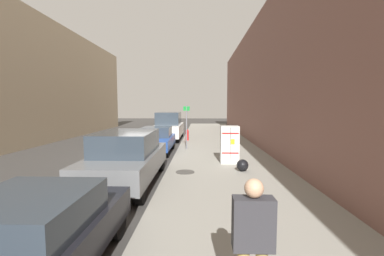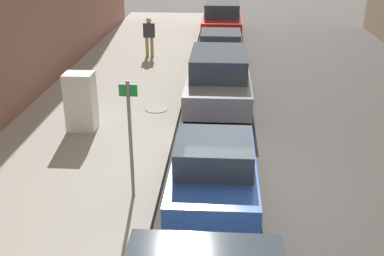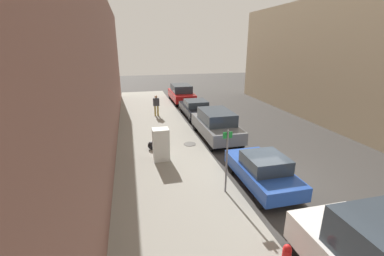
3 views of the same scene
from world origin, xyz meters
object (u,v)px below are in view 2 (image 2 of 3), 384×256
at_px(parked_sedan_dark, 220,47).
at_px(pedestrian_walking_far, 149,34).
at_px(parked_hatchback_blue, 214,168).
at_px(parked_suv_red, 222,18).
at_px(street_sign_post, 130,134).
at_px(parked_suv_gray, 219,78).
at_px(discarded_refrigerator, 81,102).
at_px(trash_bag, 85,103).

bearing_deg(parked_sedan_dark, pedestrian_walking_far, 172.03).
height_order(parked_hatchback_blue, parked_sedan_dark, parked_hatchback_blue).
bearing_deg(parked_suv_red, street_sign_post, -95.67).
bearing_deg(parked_suv_red, parked_suv_gray, -90.00).
relative_size(discarded_refrigerator, parked_suv_red, 0.33).
xyz_separation_m(pedestrian_walking_far, parked_suv_gray, (3.06, -5.56, -0.19)).
relative_size(street_sign_post, trash_bag, 5.61).
xyz_separation_m(discarded_refrigerator, street_sign_post, (2.04, -3.45, 0.61)).
xyz_separation_m(discarded_refrigerator, trash_bag, (-0.34, 1.43, -0.58)).
relative_size(street_sign_post, parked_suv_red, 0.52).
relative_size(pedestrian_walking_far, parked_hatchback_blue, 0.42).
height_order(street_sign_post, parked_hatchback_blue, street_sign_post).
bearing_deg(parked_suv_gray, pedestrian_walking_far, 118.81).
relative_size(pedestrian_walking_far, parked_suv_gray, 0.34).
distance_m(discarded_refrigerator, street_sign_post, 4.05).
height_order(discarded_refrigerator, parked_suv_gray, parked_suv_gray).
bearing_deg(parked_hatchback_blue, discarded_refrigerator, 139.28).
height_order(discarded_refrigerator, parked_suv_red, discarded_refrigerator).
relative_size(parked_sedan_dark, parked_suv_red, 0.90).
height_order(trash_bag, parked_suv_red, parked_suv_red).
bearing_deg(pedestrian_walking_far, street_sign_post, 33.23).
relative_size(trash_bag, pedestrian_walking_far, 0.27).
height_order(parked_hatchback_blue, parked_suv_red, parked_suv_red).
relative_size(parked_suv_gray, parked_suv_red, 1.00).
relative_size(street_sign_post, parked_hatchback_blue, 0.65).
distance_m(parked_hatchback_blue, parked_sedan_dark, 10.93).
bearing_deg(parked_hatchback_blue, street_sign_post, -171.56).
bearing_deg(parked_sedan_dark, parked_suv_red, 90.00).
bearing_deg(street_sign_post, pedestrian_walking_far, 96.79).
height_order(discarded_refrigerator, trash_bag, discarded_refrigerator).
relative_size(trash_bag, parked_sedan_dark, 0.10).
distance_m(discarded_refrigerator, parked_suv_gray, 4.54).
relative_size(trash_bag, parked_suv_gray, 0.09).
distance_m(parked_hatchback_blue, parked_suv_red, 16.61).
distance_m(pedestrian_walking_far, parked_suv_red, 6.08).
bearing_deg(pedestrian_walking_far, parked_suv_red, 176.24).
bearing_deg(trash_bag, discarded_refrigerator, -76.74).
xyz_separation_m(trash_bag, parked_suv_gray, (4.05, 1.18, 0.53)).
bearing_deg(parked_hatchback_blue, pedestrian_walking_far, 105.06).
bearing_deg(street_sign_post, discarded_refrigerator, 120.62).
bearing_deg(parked_suv_red, parked_sedan_dark, -90.00).
relative_size(pedestrian_walking_far, parked_suv_red, 0.34).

